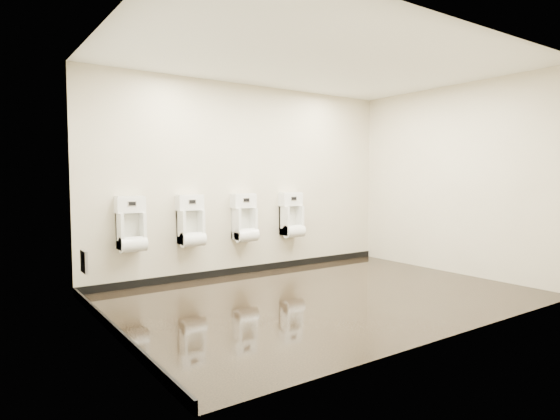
% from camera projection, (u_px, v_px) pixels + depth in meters
% --- Properties ---
extents(ground, '(5.00, 3.50, 0.00)m').
position_uv_depth(ground, '(325.00, 296.00, 5.65)').
color(ground, black).
rests_on(ground, ground).
extents(ceiling, '(5.00, 3.50, 0.00)m').
position_uv_depth(ceiling, '(326.00, 60.00, 5.46)').
color(ceiling, silver).
extents(back_wall, '(5.00, 0.02, 2.80)m').
position_uv_depth(back_wall, '(250.00, 180.00, 6.99)').
color(back_wall, beige).
rests_on(back_wall, ground).
extents(front_wall, '(5.00, 0.02, 2.80)m').
position_uv_depth(front_wall, '(455.00, 181.00, 4.12)').
color(front_wall, beige).
rests_on(front_wall, ground).
extents(left_wall, '(0.02, 3.50, 2.80)m').
position_uv_depth(left_wall, '(109.00, 181.00, 4.13)').
color(left_wall, beige).
rests_on(left_wall, ground).
extents(right_wall, '(0.02, 3.50, 2.80)m').
position_uv_depth(right_wall, '(454.00, 180.00, 6.98)').
color(right_wall, beige).
rests_on(right_wall, ground).
extents(tile_overlay_left, '(0.01, 3.50, 2.80)m').
position_uv_depth(tile_overlay_left, '(110.00, 181.00, 4.14)').
color(tile_overlay_left, silver).
rests_on(tile_overlay_left, ground).
extents(skirting_back, '(5.00, 0.02, 0.10)m').
position_uv_depth(skirting_back, '(250.00, 269.00, 7.07)').
color(skirting_back, black).
rests_on(skirting_back, ground).
extents(skirting_left, '(0.02, 3.50, 0.10)m').
position_uv_depth(skirting_left, '(115.00, 330.00, 4.23)').
color(skirting_left, black).
rests_on(skirting_left, ground).
extents(access_panel, '(0.04, 0.25, 0.25)m').
position_uv_depth(access_panel, '(84.00, 262.00, 5.19)').
color(access_panel, '#9E9EA3').
rests_on(access_panel, left_wall).
extents(urinal_0, '(0.37, 0.28, 0.69)m').
position_uv_depth(urinal_0, '(131.00, 228.00, 5.90)').
color(urinal_0, white).
rests_on(urinal_0, back_wall).
extents(urinal_1, '(0.37, 0.28, 0.69)m').
position_uv_depth(urinal_1, '(191.00, 225.00, 6.36)').
color(urinal_1, white).
rests_on(urinal_1, back_wall).
extents(urinal_2, '(0.37, 0.28, 0.69)m').
position_uv_depth(urinal_2, '(245.00, 221.00, 6.84)').
color(urinal_2, white).
rests_on(urinal_2, back_wall).
extents(urinal_3, '(0.37, 0.28, 0.69)m').
position_uv_depth(urinal_3, '(292.00, 218.00, 7.33)').
color(urinal_3, white).
rests_on(urinal_3, back_wall).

